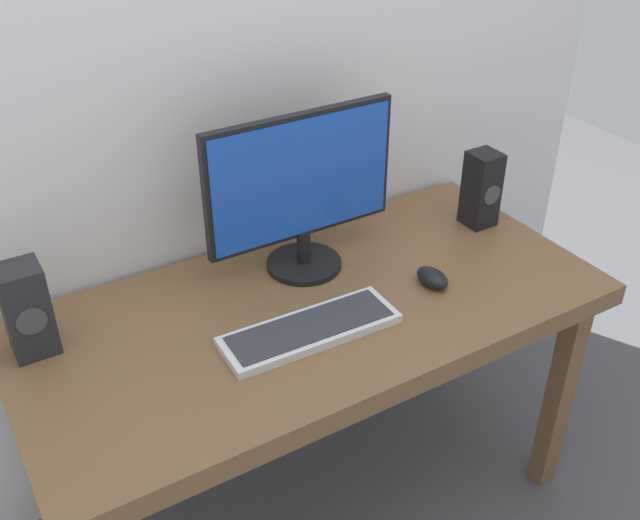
# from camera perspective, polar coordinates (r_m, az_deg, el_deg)

# --- Properties ---
(ground_plane) EXTENTS (6.00, 6.00, 0.00)m
(ground_plane) POSITION_cam_1_polar(r_m,az_deg,el_deg) (2.30, -0.44, -18.31)
(ground_plane) COLOR #4C4C51
(desk) EXTENTS (1.44, 0.69, 0.73)m
(desk) POSITION_cam_1_polar(r_m,az_deg,el_deg) (1.84, -0.52, -5.38)
(desk) COLOR brown
(desk) RESTS_ON ground_plane
(monitor) EXTENTS (0.51, 0.20, 0.42)m
(monitor) POSITION_cam_1_polar(r_m,az_deg,el_deg) (1.83, -1.46, 5.58)
(monitor) COLOR black
(monitor) RESTS_ON desk
(keyboard_primary) EXTENTS (0.42, 0.15, 0.02)m
(keyboard_primary) POSITION_cam_1_polar(r_m,az_deg,el_deg) (1.69, -0.77, -5.41)
(keyboard_primary) COLOR silver
(keyboard_primary) RESTS_ON desk
(mouse) EXTENTS (0.07, 0.10, 0.04)m
(mouse) POSITION_cam_1_polar(r_m,az_deg,el_deg) (1.87, 8.70, -1.36)
(mouse) COLOR black
(mouse) RESTS_ON desk
(speaker_right) EXTENTS (0.08, 0.09, 0.22)m
(speaker_right) POSITION_cam_1_polar(r_m,az_deg,el_deg) (2.13, 12.40, 5.40)
(speaker_right) COLOR black
(speaker_right) RESTS_ON desk
(speaker_left) EXTENTS (0.10, 0.10, 0.22)m
(speaker_left) POSITION_cam_1_polar(r_m,az_deg,el_deg) (1.71, -21.79, -3.63)
(speaker_left) COLOR #232328
(speaker_left) RESTS_ON desk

